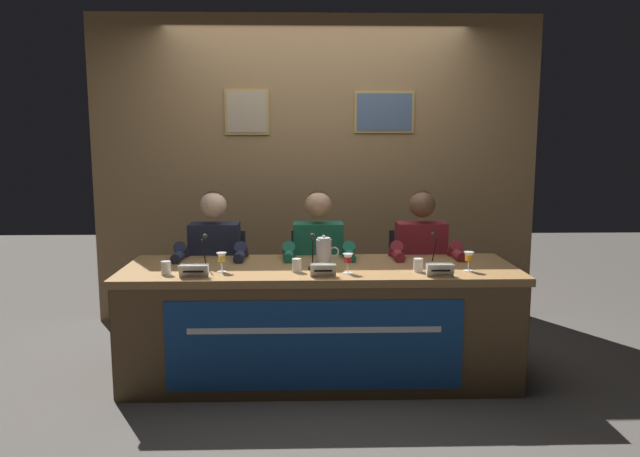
# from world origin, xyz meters

# --- Properties ---
(ground_plane) EXTENTS (12.00, 12.00, 0.00)m
(ground_plane) POSITION_xyz_m (0.00, 0.00, 0.00)
(ground_plane) COLOR #4C4742
(wall_back_panelled) EXTENTS (3.77, 0.14, 2.60)m
(wall_back_panelled) POSITION_xyz_m (0.00, 1.32, 1.30)
(wall_back_panelled) COLOR #937047
(wall_back_panelled) RESTS_ON ground_plane
(conference_table) EXTENTS (2.57, 0.81, 0.75)m
(conference_table) POSITION_xyz_m (-0.00, -0.11, 0.50)
(conference_table) COLOR olive
(conference_table) RESTS_ON ground_plane
(chair_left) EXTENTS (0.44, 0.44, 0.88)m
(chair_left) POSITION_xyz_m (-0.76, 0.59, 0.43)
(chair_left) COLOR black
(chair_left) RESTS_ON ground_plane
(panelist_left) EXTENTS (0.51, 0.48, 1.21)m
(panelist_left) POSITION_xyz_m (-0.76, 0.39, 0.70)
(panelist_left) COLOR black
(panelist_left) RESTS_ON ground_plane
(nameplate_left) EXTENTS (0.18, 0.06, 0.08)m
(nameplate_left) POSITION_xyz_m (-0.77, -0.30, 0.79)
(nameplate_left) COLOR white
(nameplate_left) RESTS_ON conference_table
(juice_glass_left) EXTENTS (0.06, 0.06, 0.12)m
(juice_glass_left) POSITION_xyz_m (-0.62, -0.16, 0.84)
(juice_glass_left) COLOR white
(juice_glass_left) RESTS_ON conference_table
(water_cup_left) EXTENTS (0.06, 0.06, 0.08)m
(water_cup_left) POSITION_xyz_m (-0.95, -0.23, 0.79)
(water_cup_left) COLOR silver
(water_cup_left) RESTS_ON conference_table
(microphone_left) EXTENTS (0.06, 0.17, 0.22)m
(microphone_left) POSITION_xyz_m (-0.75, -0.07, 0.83)
(microphone_left) COLOR black
(microphone_left) RESTS_ON conference_table
(chair_center) EXTENTS (0.44, 0.44, 0.88)m
(chair_center) POSITION_xyz_m (0.00, 0.59, 0.43)
(chair_center) COLOR black
(chair_center) RESTS_ON ground_plane
(panelist_center) EXTENTS (0.51, 0.48, 1.21)m
(panelist_center) POSITION_xyz_m (0.00, 0.39, 0.70)
(panelist_center) COLOR black
(panelist_center) RESTS_ON ground_plane
(nameplate_center) EXTENTS (0.16, 0.06, 0.08)m
(nameplate_center) POSITION_xyz_m (0.01, -0.30, 0.79)
(nameplate_center) COLOR white
(nameplate_center) RESTS_ON conference_table
(juice_glass_center) EXTENTS (0.06, 0.06, 0.12)m
(juice_glass_center) POSITION_xyz_m (0.17, -0.21, 0.84)
(juice_glass_center) COLOR white
(juice_glass_center) RESTS_ON conference_table
(water_cup_center) EXTENTS (0.06, 0.06, 0.08)m
(water_cup_center) POSITION_xyz_m (-0.15, -0.17, 0.79)
(water_cup_center) COLOR silver
(water_cup_center) RESTS_ON conference_table
(microphone_center) EXTENTS (0.06, 0.17, 0.22)m
(microphone_center) POSITION_xyz_m (-0.05, -0.07, 0.83)
(microphone_center) COLOR black
(microphone_center) RESTS_ON conference_table
(chair_right) EXTENTS (0.44, 0.44, 0.88)m
(chair_right) POSITION_xyz_m (0.76, 0.59, 0.43)
(chair_right) COLOR black
(chair_right) RESTS_ON ground_plane
(panelist_right) EXTENTS (0.51, 0.48, 1.21)m
(panelist_right) POSITION_xyz_m (0.76, 0.39, 0.70)
(panelist_right) COLOR black
(panelist_right) RESTS_ON ground_plane
(nameplate_right) EXTENTS (0.16, 0.06, 0.08)m
(nameplate_right) POSITION_xyz_m (0.72, -0.32, 0.79)
(nameplate_right) COLOR white
(nameplate_right) RESTS_ON conference_table
(juice_glass_right) EXTENTS (0.06, 0.06, 0.12)m
(juice_glass_right) POSITION_xyz_m (0.93, -0.17, 0.84)
(juice_glass_right) COLOR white
(juice_glass_right) RESTS_ON conference_table
(water_cup_right) EXTENTS (0.06, 0.06, 0.08)m
(water_cup_right) POSITION_xyz_m (0.61, -0.19, 0.79)
(water_cup_right) COLOR silver
(water_cup_right) RESTS_ON conference_table
(microphone_right) EXTENTS (0.06, 0.17, 0.22)m
(microphone_right) POSITION_xyz_m (0.75, -0.03, 0.83)
(microphone_right) COLOR black
(microphone_right) RESTS_ON conference_table
(water_pitcher_central) EXTENTS (0.15, 0.10, 0.21)m
(water_pitcher_central) POSITION_xyz_m (0.03, -0.02, 0.85)
(water_pitcher_central) COLOR silver
(water_pitcher_central) RESTS_ON conference_table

